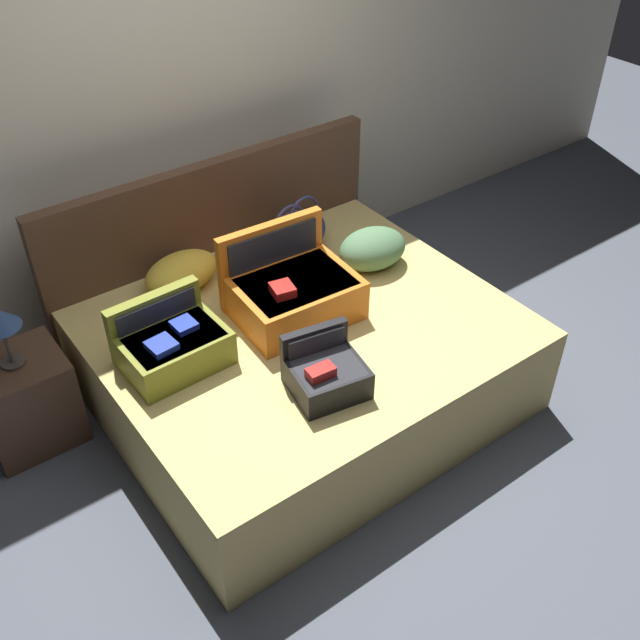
# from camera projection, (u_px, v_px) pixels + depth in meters

# --- Properties ---
(ground_plane) EXTENTS (12.00, 12.00, 0.00)m
(ground_plane) POSITION_uv_depth(u_px,v_px,m) (352.00, 440.00, 3.75)
(ground_plane) COLOR #4C515B
(back_wall) EXTENTS (8.00, 0.10, 2.60)m
(back_wall) POSITION_uv_depth(u_px,v_px,m) (170.00, 95.00, 3.98)
(back_wall) COLOR beige
(back_wall) RESTS_ON ground
(bed) EXTENTS (2.00, 1.69, 0.51)m
(bed) POSITION_uv_depth(u_px,v_px,m) (306.00, 361.00, 3.84)
(bed) COLOR tan
(bed) RESTS_ON ground
(headboard) EXTENTS (2.04, 0.08, 1.04)m
(headboard) POSITION_uv_depth(u_px,v_px,m) (216.00, 245.00, 4.23)
(headboard) COLOR #4C3323
(headboard) RESTS_ON ground
(hard_case_large) EXTENTS (0.62, 0.51, 0.43)m
(hard_case_large) POSITION_uv_depth(u_px,v_px,m) (292.00, 292.00, 3.67)
(hard_case_large) COLOR #D16619
(hard_case_large) RESTS_ON bed
(hard_case_medium) EXTENTS (0.48, 0.38, 0.31)m
(hard_case_medium) POSITION_uv_depth(u_px,v_px,m) (172.00, 344.00, 3.38)
(hard_case_medium) COLOR olive
(hard_case_medium) RESTS_ON bed
(hard_case_small) EXTENTS (0.37, 0.35, 0.26)m
(hard_case_small) POSITION_uv_depth(u_px,v_px,m) (326.00, 374.00, 3.26)
(hard_case_small) COLOR black
(hard_case_small) RESTS_ON bed
(duffel_bag) EXTENTS (0.47, 0.37, 0.32)m
(duffel_bag) POSITION_uv_depth(u_px,v_px,m) (296.00, 233.00, 4.13)
(duffel_bag) COLOR navy
(duffel_bag) RESTS_ON bed
(pillow_near_headboard) EXTENTS (0.42, 0.32, 0.21)m
(pillow_near_headboard) POSITION_uv_depth(u_px,v_px,m) (372.00, 249.00, 4.03)
(pillow_near_headboard) COLOR #4C724C
(pillow_near_headboard) RESTS_ON bed
(pillow_center_head) EXTENTS (0.46, 0.35, 0.19)m
(pillow_center_head) POSITION_uv_depth(u_px,v_px,m) (182.00, 273.00, 3.87)
(pillow_center_head) COLOR gold
(pillow_center_head) RESTS_ON bed
(nightstand) EXTENTS (0.44, 0.40, 0.49)m
(nightstand) POSITION_uv_depth(u_px,v_px,m) (26.00, 400.00, 3.62)
(nightstand) COLOR #4C3323
(nightstand) RESTS_ON ground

